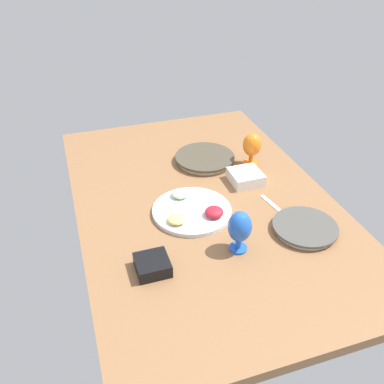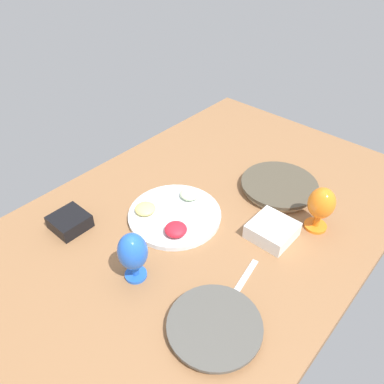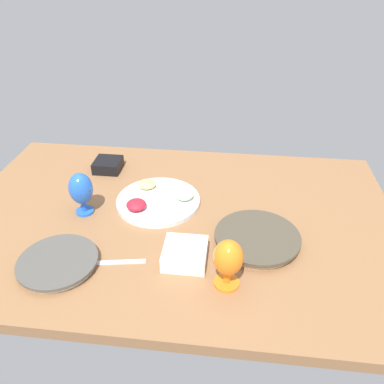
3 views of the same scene
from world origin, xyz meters
The scene contains 9 objects.
ground_plane centered at (0.00, 0.00, -2.00)cm, with size 160.00×104.00×4.00cm, color #8C603D.
dinner_plate_left centered at (-31.59, -29.43, 1.36)cm, with size 24.51×24.51×2.62cm.
dinner_plate_right centered at (29.29, -11.03, 1.62)cm, with size 28.30×28.30×3.12cm.
fruit_platter centered at (-7.82, 7.56, 1.38)cm, with size 31.70×31.70×5.22cm.
hurricane_glass_orange centered at (20.07, -30.76, 9.69)cm, with size 8.63×8.63×15.90cm.
hurricane_glass_blue centered at (-33.27, -1.43, 9.81)cm, with size 8.48×8.48×16.36cm.
square_bowl_white centered at (6.73, -22.15, 2.84)cm, with size 13.43×13.43×5.10cm.
square_bowl_black centered at (-34.02, 30.08, 2.62)cm, with size 11.16×11.16×4.71cm.
fork_by_left_plate centered at (-14.29, -25.91, 0.30)cm, with size 18.00×1.80×0.60cm, color silver.
Camera 3 is at (19.38, -110.53, 84.22)cm, focal length 36.01 mm.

